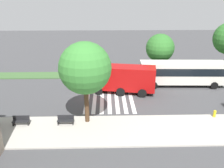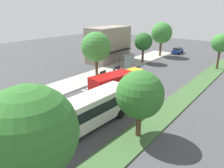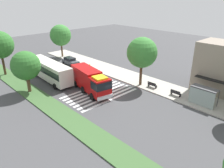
{
  "view_description": "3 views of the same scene",
  "coord_description": "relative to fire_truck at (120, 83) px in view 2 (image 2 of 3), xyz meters",
  "views": [
    {
      "loc": [
        -1.58,
        27.27,
        11.82
      ],
      "look_at": [
        -2.32,
        0.27,
        1.48
      ],
      "focal_mm": 36.71,
      "sensor_mm": 36.0,
      "label": 1
    },
    {
      "loc": [
        -25.26,
        -16.42,
        11.66
      ],
      "look_at": [
        -2.85,
        1.23,
        1.38
      ],
      "focal_mm": 33.81,
      "sensor_mm": 36.0,
      "label": 2
    },
    {
      "loc": [
        21.12,
        -19.39,
        14.25
      ],
      "look_at": [
        -1.05,
        1.8,
        1.36
      ],
      "focal_mm": 34.33,
      "sensor_mm": 36.0,
      "label": 3
    }
  ],
  "objects": [
    {
      "name": "ground_plane",
      "position": [
        3.3,
        0.59,
        -2.0
      ],
      "size": [
        120.0,
        120.0,
        0.0
      ],
      "primitive_type": "plane",
      "color": "#424244"
    },
    {
      "name": "sidewalk",
      "position": [
        3.3,
        9.31,
        -1.93
      ],
      "size": [
        60.0,
        5.29,
        0.14
      ],
      "primitive_type": "cube",
      "color": "#ADA89E",
      "rests_on": "ground_plane"
    },
    {
      "name": "sidewalk_tree_east",
      "position": [
        19.06,
        7.67,
        2.69
      ],
      "size": [
        3.94,
        3.94,
        6.56
      ],
      "color": "#513823",
      "rests_on": "sidewalk"
    },
    {
      "name": "street_lamp",
      "position": [
        18.15,
        7.27,
        1.67
      ],
      "size": [
        0.36,
        0.36,
        5.96
      ],
      "color": "#2D2D30",
      "rests_on": "sidewalk"
    },
    {
      "name": "transit_bus",
      "position": [
        -8.93,
        -2.15,
        0.04
      ],
      "size": [
        11.83,
        3.17,
        3.43
      ],
      "rotation": [
        0.0,
        0.0,
        3.11
      ],
      "color": "silver",
      "rests_on": "ground_plane"
    },
    {
      "name": "bench_near_shelter",
      "position": [
        10.02,
        8.18,
        -1.41
      ],
      "size": [
        1.6,
        0.5,
        0.9
      ],
      "color": "black",
      "rests_on": "sidewalk"
    },
    {
      "name": "median_tree_center",
      "position": [
        23.56,
        -7.0,
        3.25
      ],
      "size": [
        3.55,
        3.55,
        6.94
      ],
      "color": "#513823",
      "rests_on": "median_strip"
    },
    {
      "name": "fire_truck",
      "position": [
        0.0,
        0.0,
        0.0
      ],
      "size": [
        9.17,
        4.0,
        3.55
      ],
      "rotation": [
        0.0,
        0.0,
        -0.18
      ],
      "color": "#A50C0C",
      "rests_on": "ground_plane"
    },
    {
      "name": "sidewalk_tree_west",
      "position": [
        3.64,
        7.67,
        3.65
      ],
      "size": [
        4.9,
        4.9,
        7.99
      ],
      "color": "#47301E",
      "rests_on": "sidewalk"
    },
    {
      "name": "sidewalk_tree_far_east",
      "position": [
        27.88,
        7.67,
        3.84
      ],
      "size": [
        5.19,
        5.19,
        8.32
      ],
      "color": "#513823",
      "rests_on": "sidewalk"
    },
    {
      "name": "median_tree_far_west",
      "position": [
        -17.36,
        -7.0,
        3.79
      ],
      "size": [
        4.95,
        4.95,
        8.14
      ],
      "color": "#47301E",
      "rests_on": "median_strip"
    },
    {
      "name": "storefront_building",
      "position": [
        15.34,
        14.55,
        1.88
      ],
      "size": [
        10.4,
        6.0,
        7.78
      ],
      "color": "gray",
      "rests_on": "ground_plane"
    },
    {
      "name": "parked_car_mid",
      "position": [
        34.04,
        5.46,
        -1.15
      ],
      "size": [
        4.7,
        2.17,
        1.63
      ],
      "rotation": [
        0.0,
        0.0,
        0.05
      ],
      "color": "navy",
      "rests_on": "ground_plane"
    },
    {
      "name": "bench_west_of_shelter",
      "position": [
        5.7,
        8.18,
        -1.41
      ],
      "size": [
        1.6,
        0.5,
        0.9
      ],
      "color": "black",
      "rests_on": "sidewalk"
    },
    {
      "name": "fire_hydrant",
      "position": [
        -9.47,
        7.17,
        -1.51
      ],
      "size": [
        0.28,
        0.28,
        0.7
      ],
      "primitive_type": "cylinder",
      "color": "gold",
      "rests_on": "sidewalk"
    },
    {
      "name": "median_tree_west",
      "position": [
        -6.68,
        -7.0,
        2.34
      ],
      "size": [
        4.39,
        4.39,
        6.42
      ],
      "color": "#513823",
      "rests_on": "median_strip"
    },
    {
      "name": "crosswalk",
      "position": [
        1.35,
        0.59,
        -2.0
      ],
      "size": [
        5.85,
        10.94,
        0.01
      ],
      "color": "silver",
      "rests_on": "ground_plane"
    },
    {
      "name": "median_strip",
      "position": [
        3.3,
        -7.0,
        -1.93
      ],
      "size": [
        60.0,
        3.0,
        0.14
      ],
      "primitive_type": "cube",
      "color": "#3D6033",
      "rests_on": "ground_plane"
    },
    {
      "name": "bus_stop_shelter",
      "position": [
        14.02,
        8.19,
        -0.12
      ],
      "size": [
        3.5,
        1.4,
        2.46
      ],
      "color": "#4C4C51",
      "rests_on": "sidewalk"
    }
  ]
}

